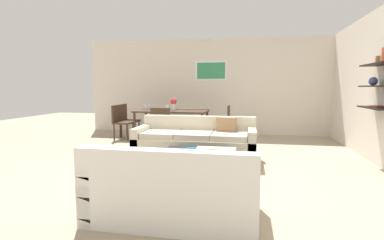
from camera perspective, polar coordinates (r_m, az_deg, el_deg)
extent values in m
plane|color=tan|center=(5.20, 1.27, -8.52)|extent=(18.00, 18.00, 0.00)
cube|color=silver|center=(8.50, 7.37, 6.40)|extent=(8.40, 0.06, 2.70)
cube|color=white|center=(8.52, 3.69, 9.46)|extent=(0.93, 0.02, 0.57)
cube|color=#338C59|center=(8.51, 3.68, 9.47)|extent=(0.79, 0.01, 0.45)
cube|color=silver|center=(5.97, 32.62, 5.50)|extent=(0.06, 8.20, 2.70)
cube|color=black|center=(5.64, 32.33, 9.09)|extent=(0.28, 0.90, 0.02)
cube|color=black|center=(5.63, 32.12, 5.54)|extent=(0.28, 0.90, 0.02)
cube|color=black|center=(5.64, 31.91, 1.99)|extent=(0.28, 0.90, 0.02)
sphere|color=#4C518C|center=(5.80, 31.53, 6.38)|extent=(0.14, 0.14, 0.14)
cylinder|color=olive|center=(5.69, 32.19, 9.80)|extent=(0.07, 0.07, 0.12)
cube|color=#4C1E19|center=(5.50, 32.48, 2.15)|extent=(0.20, 0.28, 0.03)
cube|color=beige|center=(5.46, 0.62, -5.53)|extent=(2.18, 0.90, 0.42)
cube|color=beige|center=(5.76, 1.29, -0.99)|extent=(2.18, 0.16, 0.36)
cube|color=beige|center=(5.71, -9.51, -4.17)|extent=(0.14, 0.90, 0.60)
cube|color=beige|center=(5.36, 11.45, -4.91)|extent=(0.14, 0.90, 0.60)
cube|color=beige|center=(5.52, -5.93, -2.69)|extent=(0.61, 0.70, 0.10)
cube|color=beige|center=(5.37, 0.55, -2.91)|extent=(0.61, 0.70, 0.10)
cube|color=beige|center=(5.30, 7.30, -3.10)|extent=(0.61, 0.70, 0.10)
cube|color=#99724C|center=(5.51, 6.61, -1.35)|extent=(0.37, 0.17, 0.36)
cube|color=white|center=(3.15, -3.35, -14.55)|extent=(1.67, 0.90, 0.42)
cube|color=white|center=(2.69, -5.38, -9.51)|extent=(1.67, 0.16, 0.36)
cube|color=white|center=(3.03, 11.25, -13.71)|extent=(0.14, 0.90, 0.60)
cube|color=white|center=(3.39, -16.31, -11.69)|extent=(0.14, 0.90, 0.60)
cube|color=white|center=(3.04, 3.29, -10.16)|extent=(0.68, 0.70, 0.10)
cube|color=white|center=(3.21, -9.32, -9.36)|extent=(0.68, 0.70, 0.10)
cube|color=beige|center=(2.78, 4.65, -9.00)|extent=(0.36, 0.12, 0.36)
cube|color=black|center=(4.40, 0.92, -8.73)|extent=(1.05, 0.92, 0.38)
cylinder|color=navy|center=(4.36, 0.50, -5.92)|extent=(0.36, 0.36, 0.06)
torus|color=navy|center=(4.35, 0.50, -5.56)|extent=(0.36, 0.36, 0.02)
cylinder|color=silver|center=(4.28, 4.32, -6.06)|extent=(0.07, 0.07, 0.07)
cube|color=#422D1E|center=(7.52, -3.90, 1.72)|extent=(1.80, 0.96, 0.04)
cylinder|color=#422D1E|center=(7.43, -10.99, -1.35)|extent=(0.06, 0.06, 0.71)
cylinder|color=#422D1E|center=(6.98, 1.92, -1.73)|extent=(0.06, 0.06, 0.71)
cylinder|color=#422D1E|center=(8.20, -8.81, -0.59)|extent=(0.06, 0.06, 0.71)
cylinder|color=#422D1E|center=(7.80, 2.90, -0.88)|extent=(0.06, 0.06, 0.71)
cube|color=#422D1E|center=(8.14, -11.81, -0.16)|extent=(0.44, 0.44, 0.04)
cube|color=#422D1E|center=(8.20, -13.14, 1.50)|extent=(0.04, 0.44, 0.43)
cylinder|color=#422D1E|center=(7.94, -11.08, -1.95)|extent=(0.04, 0.04, 0.41)
cylinder|color=#422D1E|center=(8.27, -10.15, -1.60)|extent=(0.04, 0.04, 0.41)
cylinder|color=#422D1E|center=(8.08, -13.45, -1.86)|extent=(0.04, 0.04, 0.41)
cylinder|color=#422D1E|center=(8.41, -12.44, -1.52)|extent=(0.04, 0.04, 0.41)
cube|color=#422D1E|center=(7.54, 5.54, -0.57)|extent=(0.44, 0.44, 0.04)
cube|color=#422D1E|center=(7.50, 7.08, 1.18)|extent=(0.04, 0.44, 0.43)
cylinder|color=#422D1E|center=(7.77, 4.33, -2.03)|extent=(0.04, 0.04, 0.41)
cylinder|color=#422D1E|center=(7.42, 4.00, -2.43)|extent=(0.04, 0.04, 0.41)
cylinder|color=#422D1E|center=(7.74, 6.98, -2.10)|extent=(0.04, 0.04, 0.41)
cylinder|color=#422D1E|center=(7.38, 6.78, -2.50)|extent=(0.04, 0.04, 0.41)
cube|color=#422D1E|center=(7.75, -13.05, -0.52)|extent=(0.44, 0.44, 0.04)
cube|color=#422D1E|center=(7.81, -14.43, 1.23)|extent=(0.04, 0.44, 0.43)
cylinder|color=#422D1E|center=(7.55, -12.31, -2.41)|extent=(0.04, 0.04, 0.41)
cylinder|color=#422D1E|center=(7.88, -11.28, -2.02)|extent=(0.04, 0.04, 0.41)
cylinder|color=#422D1E|center=(7.70, -14.78, -2.30)|extent=(0.04, 0.04, 0.41)
cylinder|color=#422D1E|center=(8.02, -13.66, -1.93)|extent=(0.04, 0.04, 0.41)
cube|color=#422D1E|center=(6.79, -5.62, -1.34)|extent=(0.44, 0.44, 0.04)
cube|color=#422D1E|center=(6.57, -6.14, 0.46)|extent=(0.44, 0.04, 0.43)
cylinder|color=#422D1E|center=(6.94, -3.74, -3.03)|extent=(0.04, 0.04, 0.41)
cylinder|color=#422D1E|center=(7.04, -6.58, -2.93)|extent=(0.04, 0.04, 0.41)
cylinder|color=#422D1E|center=(6.60, -4.54, -3.53)|extent=(0.04, 0.04, 0.41)
cylinder|color=#422D1E|center=(6.70, -7.51, -3.41)|extent=(0.04, 0.04, 0.41)
cylinder|color=silver|center=(7.60, -9.03, 1.88)|extent=(0.06, 0.06, 0.01)
cylinder|color=silver|center=(7.60, -9.03, 2.15)|extent=(0.01, 0.01, 0.06)
cylinder|color=silver|center=(7.60, -9.04, 2.68)|extent=(0.07, 0.07, 0.08)
cylinder|color=silver|center=(7.11, -4.77, 1.64)|extent=(0.06, 0.06, 0.01)
cylinder|color=silver|center=(7.11, -4.77, 1.96)|extent=(0.01, 0.01, 0.08)
cylinder|color=silver|center=(7.10, -4.78, 2.58)|extent=(0.07, 0.07, 0.08)
cylinder|color=silver|center=(7.83, -8.43, 2.02)|extent=(0.06, 0.06, 0.01)
cylinder|color=silver|center=(7.82, -8.44, 2.26)|extent=(0.01, 0.01, 0.06)
cylinder|color=silver|center=(7.82, -8.44, 2.78)|extent=(0.07, 0.07, 0.08)
cylinder|color=silver|center=(7.46, -3.57, 2.48)|extent=(0.11, 0.11, 0.17)
sphere|color=red|center=(7.45, -3.58, 3.58)|extent=(0.16, 0.16, 0.16)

